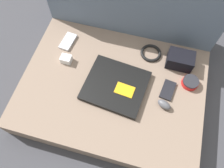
{
  "coord_description": "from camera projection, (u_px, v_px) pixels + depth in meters",
  "views": [
    {
      "loc": [
        0.13,
        -0.46,
        1.1
      ],
      "look_at": [
        0.0,
        0.0,
        0.15
      ],
      "focal_mm": 35.0,
      "sensor_mm": 36.0,
      "label": 1
    }
  ],
  "objects": [
    {
      "name": "ground_plane",
      "position": [
        112.0,
        96.0,
        1.2
      ],
      "size": [
        8.0,
        8.0,
        0.0
      ],
      "primitive_type": "plane",
      "color": "#38383D"
    },
    {
      "name": "couch_seat",
      "position": [
        112.0,
        91.0,
        1.14
      ],
      "size": [
        0.91,
        0.67,
        0.13
      ],
      "color": "#7A6656",
      "rests_on": "ground_plane"
    },
    {
      "name": "couch_backrest",
      "position": [
        134.0,
        6.0,
        1.17
      ],
      "size": [
        0.91,
        0.2,
        0.49
      ],
      "color": "slate",
      "rests_on": "ground_plane"
    },
    {
      "name": "laptop",
      "position": [
        116.0,
        85.0,
        1.07
      ],
      "size": [
        0.32,
        0.29,
        0.03
      ],
      "rotation": [
        0.0,
        0.0,
        -0.1
      ],
      "color": "black",
      "rests_on": "couch_seat"
    },
    {
      "name": "computer_mouse",
      "position": [
        164.0,
        105.0,
        1.02
      ],
      "size": [
        0.08,
        0.06,
        0.04
      ],
      "rotation": [
        0.0,
        0.0,
        -0.41
      ],
      "color": "#4C4C51",
      "rests_on": "couch_seat"
    },
    {
      "name": "speaker_puck",
      "position": [
        190.0,
        82.0,
        1.07
      ],
      "size": [
        0.08,
        0.08,
        0.03
      ],
      "color": "red",
      "rests_on": "couch_seat"
    },
    {
      "name": "phone_silver",
      "position": [
        68.0,
        41.0,
        1.19
      ],
      "size": [
        0.07,
        0.12,
        0.01
      ],
      "rotation": [
        0.0,
        0.0,
        -0.12
      ],
      "color": "#B7B7BC",
      "rests_on": "couch_seat"
    },
    {
      "name": "phone_black",
      "position": [
        168.0,
        90.0,
        1.07
      ],
      "size": [
        0.07,
        0.11,
        0.01
      ],
      "rotation": [
        0.0,
        0.0,
        -0.15
      ],
      "color": "black",
      "rests_on": "couch_seat"
    },
    {
      "name": "camera_pouch",
      "position": [
        180.0,
        60.0,
        1.1
      ],
      "size": [
        0.13,
        0.09,
        0.08
      ],
      "color": "black",
      "rests_on": "couch_seat"
    },
    {
      "name": "charger_brick",
      "position": [
        66.0,
        59.0,
        1.13
      ],
      "size": [
        0.05,
        0.04,
        0.04
      ],
      "color": "silver",
      "rests_on": "couch_seat"
    },
    {
      "name": "cable_coil",
      "position": [
        151.0,
        53.0,
        1.16
      ],
      "size": [
        0.11,
        0.11,
        0.02
      ],
      "color": "black",
      "rests_on": "couch_seat"
    }
  ]
}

